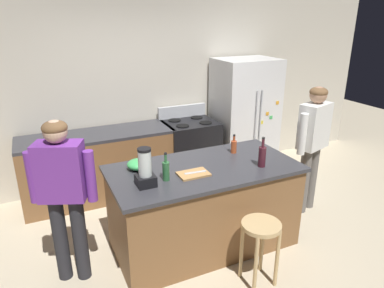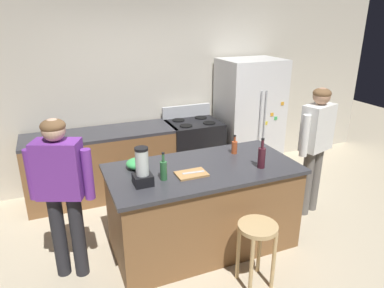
# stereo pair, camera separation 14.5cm
# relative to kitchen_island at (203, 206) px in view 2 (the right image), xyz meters

# --- Properties ---
(ground_plane) EXTENTS (14.00, 14.00, 0.00)m
(ground_plane) POSITION_rel_kitchen_island_xyz_m (0.00, 0.00, -0.46)
(ground_plane) COLOR beige
(back_wall) EXTENTS (8.00, 0.10, 2.70)m
(back_wall) POSITION_rel_kitchen_island_xyz_m (0.00, 1.95, 0.89)
(back_wall) COLOR beige
(back_wall) RESTS_ON ground_plane
(kitchen_island) EXTENTS (1.95, 0.98, 0.92)m
(kitchen_island) POSITION_rel_kitchen_island_xyz_m (0.00, 0.00, 0.00)
(kitchen_island) COLOR brown
(kitchen_island) RESTS_ON ground_plane
(back_counter_run) EXTENTS (2.00, 0.64, 0.92)m
(back_counter_run) POSITION_rel_kitchen_island_xyz_m (-0.80, 1.55, -0.00)
(back_counter_run) COLOR brown
(back_counter_run) RESTS_ON ground_plane
(refrigerator) EXTENTS (0.90, 0.73, 1.78)m
(refrigerator) POSITION_rel_kitchen_island_xyz_m (1.45, 1.50, 0.43)
(refrigerator) COLOR silver
(refrigerator) RESTS_ON ground_plane
(stove_range) EXTENTS (0.76, 0.65, 1.10)m
(stove_range) POSITION_rel_kitchen_island_xyz_m (0.53, 1.52, 0.01)
(stove_range) COLOR black
(stove_range) RESTS_ON ground_plane
(person_by_island_left) EXTENTS (0.58, 0.36, 1.58)m
(person_by_island_left) POSITION_rel_kitchen_island_xyz_m (-1.37, 0.05, 0.49)
(person_by_island_left) COLOR #26262B
(person_by_island_left) RESTS_ON ground_plane
(person_by_sink_right) EXTENTS (0.59, 0.33, 1.61)m
(person_by_sink_right) POSITION_rel_kitchen_island_xyz_m (1.54, 0.11, 0.51)
(person_by_sink_right) COLOR #66605B
(person_by_sink_right) RESTS_ON ground_plane
(bar_stool) EXTENTS (0.36, 0.36, 0.64)m
(bar_stool) POSITION_rel_kitchen_island_xyz_m (0.20, -0.75, 0.03)
(bar_stool) COLOR tan
(bar_stool) RESTS_ON ground_plane
(blender_appliance) EXTENTS (0.17, 0.17, 0.36)m
(blender_appliance) POSITION_rel_kitchen_island_xyz_m (-0.67, -0.14, 0.61)
(blender_appliance) COLOR black
(blender_appliance) RESTS_ON kitchen_island
(bottle_olive_oil) EXTENTS (0.07, 0.07, 0.28)m
(bottle_olive_oil) POSITION_rel_kitchen_island_xyz_m (-0.46, -0.12, 0.56)
(bottle_olive_oil) COLOR #2D6638
(bottle_olive_oil) RESTS_ON kitchen_island
(bottle_wine) EXTENTS (0.08, 0.08, 0.32)m
(bottle_wine) POSITION_rel_kitchen_island_xyz_m (0.54, -0.23, 0.58)
(bottle_wine) COLOR #471923
(bottle_wine) RESTS_ON kitchen_island
(bottle_cooking_sauce) EXTENTS (0.06, 0.06, 0.22)m
(bottle_cooking_sauce) POSITION_rel_kitchen_island_xyz_m (0.48, 0.21, 0.54)
(bottle_cooking_sauce) COLOR #B24C26
(bottle_cooking_sauce) RESTS_ON kitchen_island
(mixing_bowl) EXTENTS (0.23, 0.23, 0.10)m
(mixing_bowl) POSITION_rel_kitchen_island_xyz_m (-0.63, 0.23, 0.51)
(mixing_bowl) COLOR #3FB259
(mixing_bowl) RESTS_ON kitchen_island
(cutting_board) EXTENTS (0.30, 0.20, 0.02)m
(cutting_board) POSITION_rel_kitchen_island_xyz_m (-0.18, -0.12, 0.47)
(cutting_board) COLOR #B7844C
(cutting_board) RESTS_ON kitchen_island
(chef_knife) EXTENTS (0.22, 0.05, 0.01)m
(chef_knife) POSITION_rel_kitchen_island_xyz_m (-0.16, -0.12, 0.48)
(chef_knife) COLOR #B7BABF
(chef_knife) RESTS_ON cutting_board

